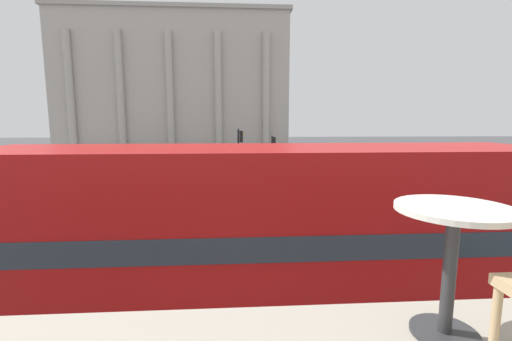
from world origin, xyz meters
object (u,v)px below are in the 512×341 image
(traffic_light_far, at_px, (273,151))
(pedestrian_blue, at_px, (339,160))
(double_decker_bus, at_px, (267,238))
(car_white, at_px, (288,180))
(traffic_light_mid, at_px, (240,153))
(pedestrian_yellow, at_px, (190,158))
(cafe_dining_table, at_px, (452,242))
(plaza_building_left, at_px, (179,88))
(traffic_light_near, at_px, (372,190))
(pedestrian_red, at_px, (161,215))

(traffic_light_far, bearing_deg, pedestrian_blue, 33.49)
(double_decker_bus, height_order, car_white, double_decker_bus)
(pedestrian_blue, bearing_deg, traffic_light_mid, -84.83)
(car_white, bearing_deg, pedestrian_yellow, -47.24)
(cafe_dining_table, bearing_deg, traffic_light_far, 85.57)
(traffic_light_mid, bearing_deg, cafe_dining_table, -87.60)
(double_decker_bus, relative_size, car_white, 2.62)
(plaza_building_left, xyz_separation_m, traffic_light_near, (13.06, -41.25, -7.44))
(plaza_building_left, relative_size, traffic_light_near, 9.54)
(car_white, distance_m, pedestrian_yellow, 14.14)
(cafe_dining_table, xyz_separation_m, pedestrian_red, (-3.96, 11.27, -2.94))
(car_white, distance_m, pedestrian_red, 11.50)
(cafe_dining_table, distance_m, pedestrian_yellow, 33.04)
(pedestrian_red, bearing_deg, plaza_building_left, 153.11)
(double_decker_bus, relative_size, pedestrian_blue, 6.17)
(pedestrian_yellow, bearing_deg, traffic_light_near, 36.58)
(pedestrian_blue, height_order, pedestrian_red, pedestrian_red)
(pedestrian_blue, bearing_deg, traffic_light_far, -99.68)
(plaza_building_left, distance_m, traffic_light_far, 29.32)
(pedestrian_blue, bearing_deg, plaza_building_left, 176.50)
(traffic_light_near, relative_size, pedestrian_red, 1.80)
(car_white, bearing_deg, traffic_light_far, -74.94)
(traffic_light_near, xyz_separation_m, pedestrian_red, (-7.83, 1.02, -1.11))
(cafe_dining_table, relative_size, car_white, 0.17)
(cafe_dining_table, distance_m, plaza_building_left, 52.61)
(traffic_light_far, bearing_deg, plaza_building_left, 113.14)
(traffic_light_mid, relative_size, car_white, 0.99)
(double_decker_bus, height_order, cafe_dining_table, cafe_dining_table)
(double_decker_bus, distance_m, cafe_dining_table, 5.27)
(car_white, relative_size, pedestrian_yellow, 2.40)
(plaza_building_left, xyz_separation_m, car_white, (11.70, -30.72, -8.90))
(plaza_building_left, xyz_separation_m, pedestrian_red, (5.23, -40.23, -8.54))
(double_decker_bus, xyz_separation_m, car_white, (3.01, 15.82, -1.59))
(plaza_building_left, height_order, traffic_light_mid, plaza_building_left)
(pedestrian_red, bearing_deg, traffic_light_near, 48.26)
(double_decker_bus, bearing_deg, pedestrian_yellow, 97.92)
(pedestrian_red, bearing_deg, traffic_light_far, 122.91)
(traffic_light_near, distance_m, pedestrian_yellow, 24.11)
(cafe_dining_table, height_order, pedestrian_red, cafe_dining_table)
(cafe_dining_table, xyz_separation_m, traffic_light_mid, (-0.80, 19.14, -1.30))
(plaza_building_left, height_order, traffic_light_near, plaza_building_left)
(plaza_building_left, distance_m, pedestrian_red, 41.45)
(traffic_light_near, bearing_deg, pedestrian_yellow, 112.81)
(traffic_light_far, height_order, pedestrian_yellow, traffic_light_far)
(pedestrian_yellow, bearing_deg, cafe_dining_table, 23.34)
(pedestrian_red, xyz_separation_m, pedestrian_yellow, (-1.50, 21.18, -0.05))
(car_white, bearing_deg, pedestrian_red, 64.21)
(cafe_dining_table, bearing_deg, double_decker_bus, 95.84)
(pedestrian_blue, height_order, pedestrian_yellow, pedestrian_blue)
(plaza_building_left, distance_m, pedestrian_yellow, 21.22)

